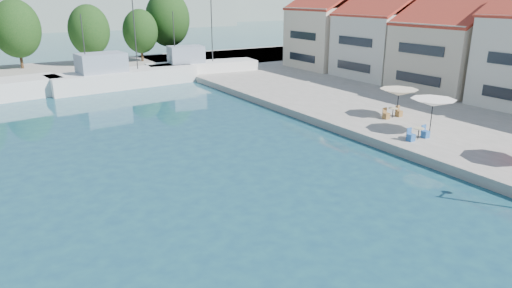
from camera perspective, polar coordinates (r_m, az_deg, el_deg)
quay_right at (r=46.28m, az=23.99°, el=5.00°), size 32.00×92.00×0.60m
quay_far at (r=63.57m, az=-24.56°, el=8.11°), size 90.00×16.00×0.60m
hill_east at (r=184.06m, az=-14.50°, el=16.43°), size 140.00×40.00×12.00m
building_04 at (r=48.92m, az=23.19°, el=11.35°), size 9.00×8.80×9.20m
building_05 at (r=54.63m, az=15.46°, el=12.95°), size 8.40×8.80×9.70m
building_06 at (r=61.13m, az=9.21°, el=14.06°), size 9.00×8.80×10.20m
trawler_03 at (r=52.27m, az=-16.54°, el=8.01°), size 16.13×5.55×10.20m
trawler_04 at (r=57.12m, az=-7.04°, el=9.42°), size 13.77×5.08×10.20m
tree_05 at (r=66.25m, az=-27.76°, el=12.64°), size 5.82×5.82×8.61m
tree_06 at (r=65.93m, az=-20.15°, el=13.20°), size 5.33×5.33×7.89m
tree_07 at (r=67.85m, az=-14.26°, el=13.49°), size 4.86×4.86×7.20m
tree_08 at (r=71.89m, az=-10.98°, el=15.11°), size 6.57×6.57×9.73m
umbrella_white at (r=32.85m, az=21.26°, el=4.84°), size 3.00×3.00×2.36m
umbrella_cream at (r=36.68m, az=17.42°, el=6.18°), size 2.92×2.92×2.15m
cafe_table_02 at (r=31.51m, az=19.62°, el=1.06°), size 1.82×0.70×0.76m
cafe_table_03 at (r=36.54m, az=16.71°, el=3.60°), size 1.82×0.70×0.76m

